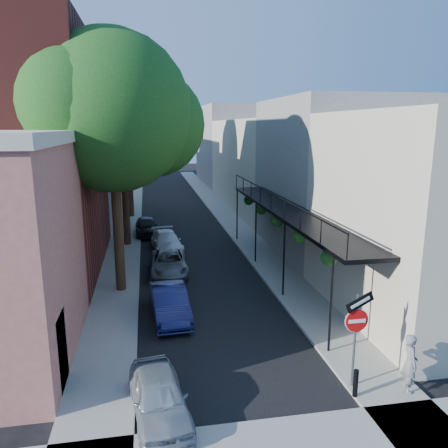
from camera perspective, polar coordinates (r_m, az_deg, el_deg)
name	(u,v)px	position (r m, az deg, el deg)	size (l,w,h in m)	color
ground	(254,424)	(12.28, 3.93, -24.64)	(160.00, 160.00, 0.00)	black
road_surface	(175,209)	(40.23, -6.42, 1.93)	(6.00, 64.00, 0.01)	black
sidewalk_left	(130,210)	(40.17, -12.12, 1.79)	(2.00, 64.00, 0.12)	gray
sidewalk_right	(218,207)	(40.66, -0.78, 2.20)	(2.00, 64.00, 0.12)	gray
buildings_left	(62,157)	(38.91, -20.41, 8.19)	(10.10, 59.10, 12.00)	#D57A6D
buildings_right	(272,160)	(40.71, 6.34, 8.34)	(9.80, 55.00, 10.00)	beige
sign_post	(357,324)	(13.02, 16.93, -12.43)	(0.89, 0.17, 2.99)	#595B60
bollard	(356,383)	(13.30, 16.81, -19.27)	(0.14, 0.14, 0.80)	black
oak_near	(123,116)	(19.75, -13.10, 13.62)	(7.48, 6.80, 11.42)	#382416
oak_mid	(129,133)	(27.71, -12.33, 11.59)	(6.60, 6.00, 10.20)	#382416
oak_far	(133,116)	(36.75, -11.83, 13.68)	(7.70, 7.00, 11.90)	#382416
parked_car_a	(159,397)	(12.29, -8.50, -21.40)	(1.38, 3.42, 1.16)	#8D959C
parked_car_b	(170,303)	(17.60, -7.11, -10.20)	(1.33, 3.82, 1.26)	#161946
parked_car_c	(169,263)	(22.65, -7.21, -5.12)	(1.86, 4.03, 1.12)	slate
parked_car_d	(167,242)	(26.79, -7.49, -2.29)	(1.62, 3.99, 1.16)	white
parked_car_e	(146,226)	(30.84, -10.10, -0.30)	(1.48, 3.69, 1.26)	black
pedestrian	(410,363)	(13.81, 23.12, -16.34)	(0.62, 0.41, 1.70)	slate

